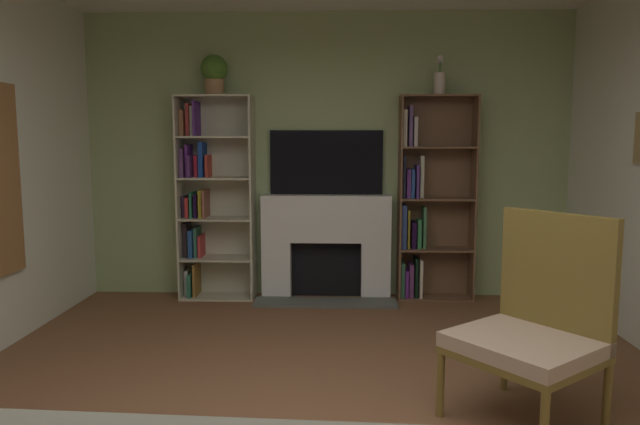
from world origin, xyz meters
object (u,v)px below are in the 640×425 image
bookshelf_left (209,198)px  armchair (535,323)px  bookshelf_right (426,205)px  tv (326,162)px  fireplace (326,243)px  vase_with_flowers (440,80)px  potted_plant (214,73)px

bookshelf_left → armchair: bearing=-46.8°
bookshelf_left → bookshelf_right: 2.13m
tv → bookshelf_left: bearing=-175.6°
bookshelf_left → bookshelf_right: bearing=0.5°
bookshelf_right → armchair: size_ratio=1.72×
fireplace → vase_with_flowers: (1.07, -0.03, 1.57)m
fireplace → tv: bearing=90.0°
potted_plant → vase_with_flowers: bearing=-0.0°
vase_with_flowers → armchair: 2.94m
bookshelf_left → potted_plant: size_ratio=5.18×
vase_with_flowers → armchair: vase_with_flowers is taller
fireplace → bookshelf_left: bearing=180.0°
tv → armchair: size_ratio=0.96×
tv → armchair: tv is taller
armchair → bookshelf_right: bearing=95.3°
fireplace → bookshelf_left: bookshelf_left is taller
bookshelf_left → tv: bearing=4.4°
bookshelf_left → bookshelf_right: size_ratio=1.00×
fireplace → potted_plant: size_ratio=3.56×
tv → potted_plant: size_ratio=2.89×
bookshelf_left → potted_plant: potted_plant is taller
fireplace → tv: size_ratio=1.23×
tv → armchair: (1.21, -2.61, -0.79)m
armchair → tv: bearing=114.9°
bookshelf_left → fireplace: bearing=-0.0°
bookshelf_left → potted_plant: bearing=-19.6°
fireplace → tv: 0.80m
tv → bookshelf_right: bookshelf_right is taller
fireplace → bookshelf_right: (0.97, 0.02, 0.39)m
tv → armchair: bearing=-65.1°
bookshelf_left → armchair: bookshelf_left is taller
potted_plant → armchair: 3.75m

